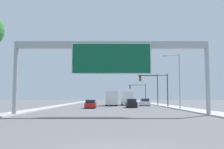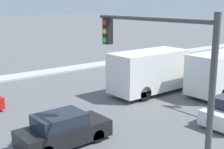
{
  "view_description": "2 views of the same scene",
  "coord_description": "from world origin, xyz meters",
  "px_view_note": "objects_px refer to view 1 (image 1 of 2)",
  "views": [
    {
      "loc": [
        0.06,
        -7.69,
        1.87
      ],
      "look_at": [
        0.0,
        29.33,
        5.21
      ],
      "focal_mm": 40.0,
      "sensor_mm": 36.0,
      "label": 1
    },
    {
      "loc": [
        15.28,
        30.16,
        6.39
      ],
      "look_at": [
        0.91,
        41.72,
        2.16
      ],
      "focal_mm": 50.0,
      "sensor_mm": 36.0,
      "label": 2
    }
  ],
  "objects_px": {
    "truck_box_secondary": "(112,98)",
    "traffic_light_mid_block": "(152,85)",
    "truck_box_primary": "(127,98)",
    "car_near_center": "(145,102)",
    "traffic_light_far_intersection": "(140,90)",
    "car_mid_right": "(112,101)",
    "car_near_right": "(91,104)",
    "traffic_light_near_intersection": "(158,84)",
    "car_far_left": "(132,103)",
    "sign_gantry": "(112,55)",
    "street_lamp_right": "(178,77)"
  },
  "relations": [
    {
      "from": "sign_gantry",
      "to": "traffic_light_far_intersection",
      "type": "bearing_deg",
      "value": 80.37
    },
    {
      "from": "truck_box_secondary",
      "to": "traffic_light_near_intersection",
      "type": "bearing_deg",
      "value": -45.53
    },
    {
      "from": "truck_box_primary",
      "to": "traffic_light_far_intersection",
      "type": "xyz_separation_m",
      "value": [
        5.01,
        17.89,
        2.42
      ]
    },
    {
      "from": "traffic_light_far_intersection",
      "to": "car_near_center",
      "type": "bearing_deg",
      "value": -93.83
    },
    {
      "from": "car_mid_right",
      "to": "car_far_left",
      "type": "height_order",
      "value": "car_far_left"
    },
    {
      "from": "sign_gantry",
      "to": "truck_box_secondary",
      "type": "distance_m",
      "value": 29.09
    },
    {
      "from": "car_mid_right",
      "to": "car_near_center",
      "type": "distance_m",
      "value": 19.67
    },
    {
      "from": "car_far_left",
      "to": "traffic_light_near_intersection",
      "type": "xyz_separation_m",
      "value": [
        4.95,
        1.23,
        3.52
      ]
    },
    {
      "from": "traffic_light_mid_block",
      "to": "street_lamp_right",
      "type": "height_order",
      "value": "street_lamp_right"
    },
    {
      "from": "truck_box_secondary",
      "to": "traffic_light_far_intersection",
      "type": "bearing_deg",
      "value": 68.32
    },
    {
      "from": "truck_box_secondary",
      "to": "traffic_light_far_intersection",
      "type": "relative_size",
      "value": 1.41
    },
    {
      "from": "sign_gantry",
      "to": "car_near_center",
      "type": "bearing_deg",
      "value": 75.78
    },
    {
      "from": "sign_gantry",
      "to": "traffic_light_mid_block",
      "type": "bearing_deg",
      "value": 73.43
    },
    {
      "from": "truck_box_secondary",
      "to": "traffic_light_near_intersection",
      "type": "height_order",
      "value": "traffic_light_near_intersection"
    },
    {
      "from": "traffic_light_far_intersection",
      "to": "street_lamp_right",
      "type": "bearing_deg",
      "value": -87.71
    },
    {
      "from": "traffic_light_far_intersection",
      "to": "street_lamp_right",
      "type": "relative_size",
      "value": 0.69
    },
    {
      "from": "truck_box_primary",
      "to": "car_far_left",
      "type": "bearing_deg",
      "value": -90.0
    },
    {
      "from": "truck_box_primary",
      "to": "traffic_light_near_intersection",
      "type": "bearing_deg",
      "value": -67.77
    },
    {
      "from": "car_near_center",
      "to": "car_near_right",
      "type": "relative_size",
      "value": 1.04
    },
    {
      "from": "car_far_left",
      "to": "traffic_light_far_intersection",
      "type": "height_order",
      "value": "traffic_light_far_intersection"
    },
    {
      "from": "car_near_right",
      "to": "sign_gantry",
      "type": "bearing_deg",
      "value": -77.83
    },
    {
      "from": "traffic_light_near_intersection",
      "to": "traffic_light_mid_block",
      "type": "height_order",
      "value": "traffic_light_mid_block"
    },
    {
      "from": "truck_box_secondary",
      "to": "traffic_light_far_intersection",
      "type": "height_order",
      "value": "traffic_light_far_intersection"
    },
    {
      "from": "truck_box_secondary",
      "to": "street_lamp_right",
      "type": "bearing_deg",
      "value": -58.72
    },
    {
      "from": "traffic_light_far_intersection",
      "to": "traffic_light_mid_block",
      "type": "bearing_deg",
      "value": -88.69
    },
    {
      "from": "car_mid_right",
      "to": "truck_box_primary",
      "type": "bearing_deg",
      "value": -75.74
    },
    {
      "from": "car_near_center",
      "to": "car_mid_right",
      "type": "bearing_deg",
      "value": 110.85
    },
    {
      "from": "truck_box_secondary",
      "to": "traffic_light_mid_block",
      "type": "xyz_separation_m",
      "value": [
        8.96,
        1.39,
        3.05
      ]
    },
    {
      "from": "truck_box_primary",
      "to": "traffic_light_near_intersection",
      "type": "height_order",
      "value": "traffic_light_near_intersection"
    },
    {
      "from": "car_far_left",
      "to": "traffic_light_far_intersection",
      "type": "relative_size",
      "value": 0.74
    },
    {
      "from": "car_mid_right",
      "to": "car_near_right",
      "type": "distance_m",
      "value": 29.96
    },
    {
      "from": "car_near_center",
      "to": "traffic_light_far_intersection",
      "type": "distance_m",
      "value": 22.78
    },
    {
      "from": "car_near_right",
      "to": "street_lamp_right",
      "type": "relative_size",
      "value": 0.51
    },
    {
      "from": "truck_box_secondary",
      "to": "car_far_left",
      "type": "bearing_deg",
      "value": -70.41
    },
    {
      "from": "sign_gantry",
      "to": "traffic_light_far_intersection",
      "type": "distance_m",
      "value": 50.88
    },
    {
      "from": "car_near_right",
      "to": "traffic_light_mid_block",
      "type": "relative_size",
      "value": 0.62
    },
    {
      "from": "car_mid_right",
      "to": "traffic_light_near_intersection",
      "type": "relative_size",
      "value": 0.71
    },
    {
      "from": "sign_gantry",
      "to": "traffic_light_near_intersection",
      "type": "distance_m",
      "value": 21.9
    },
    {
      "from": "sign_gantry",
      "to": "car_far_left",
      "type": "xyz_separation_m",
      "value": [
        3.5,
        18.88,
        -5.48
      ]
    },
    {
      "from": "traffic_light_near_intersection",
      "to": "truck_box_secondary",
      "type": "bearing_deg",
      "value": 134.47
    },
    {
      "from": "car_near_right",
      "to": "truck_box_secondary",
      "type": "bearing_deg",
      "value": 74.34
    },
    {
      "from": "car_near_center",
      "to": "traffic_light_mid_block",
      "type": "height_order",
      "value": "traffic_light_mid_block"
    },
    {
      "from": "car_far_left",
      "to": "truck_box_primary",
      "type": "relative_size",
      "value": 0.59
    },
    {
      "from": "truck_box_secondary",
      "to": "traffic_light_mid_block",
      "type": "relative_size",
      "value": 1.18
    },
    {
      "from": "car_mid_right",
      "to": "car_near_center",
      "type": "bearing_deg",
      "value": -69.15
    },
    {
      "from": "traffic_light_far_intersection",
      "to": "street_lamp_right",
      "type": "xyz_separation_m",
      "value": [
        1.52,
        -37.89,
        1.0
      ]
    },
    {
      "from": "car_near_center",
      "to": "traffic_light_mid_block",
      "type": "relative_size",
      "value": 0.65
    },
    {
      "from": "truck_box_primary",
      "to": "truck_box_secondary",
      "type": "relative_size",
      "value": 0.88
    },
    {
      "from": "sign_gantry",
      "to": "street_lamp_right",
      "type": "bearing_deg",
      "value": 50.65
    },
    {
      "from": "sign_gantry",
      "to": "truck_box_primary",
      "type": "xyz_separation_m",
      "value": [
        3.5,
        32.22,
        -4.65
      ]
    }
  ]
}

